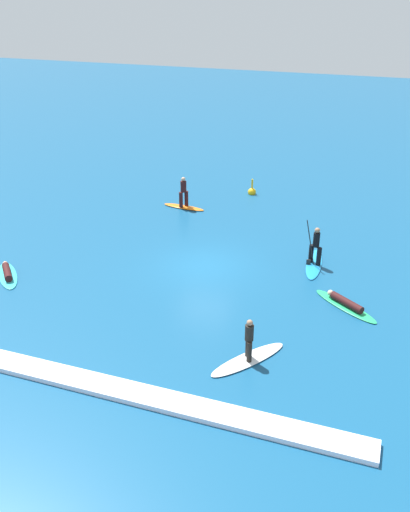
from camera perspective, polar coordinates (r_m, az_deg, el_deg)
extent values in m
plane|color=navy|center=(25.56, 0.00, -1.00)|extent=(120.00, 120.00, 0.00)
ellipsoid|color=#1E8CD1|center=(26.12, 11.12, -0.81)|extent=(0.93, 3.16, 0.08)
cylinder|color=black|center=(26.02, 10.82, 0.27)|extent=(0.23, 0.23, 0.86)
cylinder|color=black|center=(25.80, 11.60, -0.04)|extent=(0.23, 0.23, 0.86)
cylinder|color=black|center=(25.58, 11.36, 1.65)|extent=(0.32, 0.32, 0.68)
sphere|color=#A37556|center=(25.40, 11.45, 2.60)|extent=(0.26, 0.26, 0.24)
cylinder|color=black|center=(25.50, 10.76, 1.37)|extent=(0.51, 0.08, 2.14)
cube|color=black|center=(25.95, 10.57, -0.69)|extent=(0.20, 0.08, 0.32)
ellipsoid|color=#23B266|center=(23.12, 14.20, -5.00)|extent=(2.93, 2.35, 0.08)
cylinder|color=#381414|center=(22.99, 14.34, -4.64)|extent=(1.42, 1.14, 0.31)
sphere|color=beige|center=(23.47, 12.75, -3.71)|extent=(0.34, 0.34, 0.24)
ellipsoid|color=orange|center=(32.15, -2.19, 5.05)|extent=(2.56, 0.80, 0.10)
cylinder|color=#381414|center=(31.89, -2.48, 5.79)|extent=(0.24, 0.24, 0.88)
cylinder|color=#381414|center=(32.07, -1.92, 5.93)|extent=(0.24, 0.24, 0.88)
cylinder|color=#381414|center=(31.72, -2.22, 7.14)|extent=(0.37, 0.37, 0.63)
sphere|color=tan|center=(31.58, -2.24, 7.88)|extent=(0.25, 0.25, 0.23)
ellipsoid|color=white|center=(19.57, 4.45, -10.53)|extent=(2.38, 3.00, 0.09)
cylinder|color=black|center=(19.43, 4.43, -9.24)|extent=(0.25, 0.25, 0.77)
cylinder|color=black|center=(19.19, 4.57, -9.77)|extent=(0.25, 0.25, 0.77)
cylinder|color=black|center=(18.92, 4.57, -7.85)|extent=(0.42, 0.42, 0.58)
sphere|color=#A37556|center=(18.70, 4.61, -6.84)|extent=(0.30, 0.30, 0.21)
ellipsoid|color=#33C6CC|center=(26.17, -19.59, -1.89)|extent=(2.39, 2.49, 0.07)
cylinder|color=#381414|center=(26.04, -19.64, -1.56)|extent=(1.18, 1.24, 0.32)
sphere|color=tan|center=(26.76, -19.82, -0.76)|extent=(0.34, 0.34, 0.24)
sphere|color=yellow|center=(34.38, 4.83, 6.56)|extent=(0.50, 0.50, 0.50)
cylinder|color=yellow|center=(34.26, 4.85, 7.11)|extent=(0.10, 0.10, 0.95)
cube|color=white|center=(18.54, -9.70, -13.16)|extent=(16.69, 0.90, 0.18)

